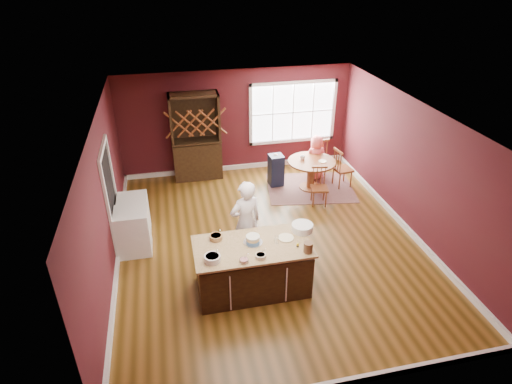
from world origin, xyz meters
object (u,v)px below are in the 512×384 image
(high_chair, at_px, (276,170))
(chair_south, at_px, (319,187))
(layer_cake, at_px, (253,239))
(chair_east, at_px, (343,167))
(washer, at_px, (133,231))
(chair_north, at_px, (317,155))
(dining_table, at_px, (311,169))
(seated_woman, at_px, (316,158))
(hutch, at_px, (196,137))
(kitchen_island, at_px, (252,268))
(toddler, at_px, (279,156))
(dryer, at_px, (134,215))
(baker, at_px, (246,223))

(high_chair, bearing_deg, chair_south, -61.93)
(layer_cake, height_order, chair_east, layer_cake)
(high_chair, bearing_deg, washer, -153.19)
(chair_east, height_order, chair_north, chair_north)
(dining_table, height_order, chair_north, chair_north)
(chair_south, bearing_deg, washer, -156.34)
(seated_woman, relative_size, hutch, 0.53)
(kitchen_island, distance_m, dining_table, 3.96)
(kitchen_island, distance_m, toddler, 3.94)
(chair_east, xyz_separation_m, washer, (-5.04, -1.68, -0.06))
(dining_table, distance_m, chair_east, 0.82)
(chair_north, height_order, dryer, chair_north)
(chair_east, bearing_deg, washer, 100.07)
(chair_east, distance_m, high_chair, 1.67)
(chair_north, height_order, seated_woman, seated_woman)
(kitchen_island, height_order, baker, baker)
(layer_cake, xyz_separation_m, high_chair, (1.35, 3.58, -0.56))
(chair_south, distance_m, dryer, 4.16)
(chair_north, bearing_deg, dining_table, 55.65)
(baker, height_order, chair_south, baker)
(dryer, bearing_deg, washer, -90.00)
(chair_south, distance_m, seated_woman, 1.32)
(seated_woman, bearing_deg, kitchen_island, 50.02)
(chair_north, distance_m, high_chair, 1.28)
(layer_cake, relative_size, chair_south, 0.36)
(kitchen_island, bearing_deg, seated_woman, 56.84)
(chair_north, relative_size, toddler, 4.08)
(seated_woman, bearing_deg, toddler, 0.42)
(kitchen_island, xyz_separation_m, layer_cake, (0.03, 0.08, 0.55))
(layer_cake, bearing_deg, baker, 88.39)
(chair_east, relative_size, hutch, 0.45)
(kitchen_island, bearing_deg, chair_south, 49.83)
(toddler, bearing_deg, washer, -149.13)
(hutch, relative_size, washer, 2.47)
(chair_north, relative_size, hutch, 0.47)
(baker, height_order, chair_east, baker)
(dining_table, xyz_separation_m, hutch, (-2.68, 1.22, 0.59))
(high_chair, distance_m, toddler, 0.39)
(layer_cake, bearing_deg, chair_north, 56.89)
(dining_table, height_order, high_chair, high_chair)
(chair_east, xyz_separation_m, toddler, (-1.57, 0.39, 0.30))
(chair_east, distance_m, washer, 5.31)
(baker, xyz_separation_m, seated_woman, (2.42, 2.97, -0.25))
(chair_east, height_order, high_chair, chair_east)
(chair_east, distance_m, seated_woman, 0.75)
(chair_east, bearing_deg, baker, 121.20)
(kitchen_island, height_order, high_chair, kitchen_island)
(dining_table, height_order, baker, baker)
(chair_east, bearing_deg, dryer, 93.29)
(chair_north, bearing_deg, seated_woman, 57.18)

